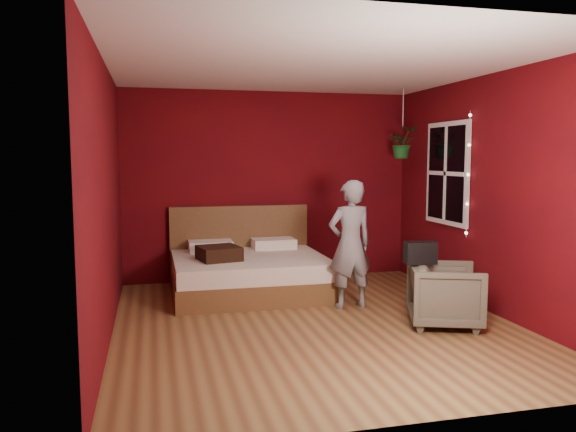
# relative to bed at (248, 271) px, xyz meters

# --- Properties ---
(floor) EXTENTS (4.50, 4.50, 0.00)m
(floor) POSITION_rel_bed_xyz_m (0.43, -1.49, -0.27)
(floor) COLOR olive
(floor) RESTS_ON ground
(room_walls) EXTENTS (4.04, 4.54, 2.62)m
(room_walls) POSITION_rel_bed_xyz_m (0.43, -1.49, 1.41)
(room_walls) COLOR #610A0D
(room_walls) RESTS_ON ground
(window) EXTENTS (0.05, 0.97, 1.27)m
(window) POSITION_rel_bed_xyz_m (2.40, -0.59, 1.23)
(window) COLOR white
(window) RESTS_ON room_walls
(fairy_lights) EXTENTS (0.04, 0.04, 1.45)m
(fairy_lights) POSITION_rel_bed_xyz_m (2.37, -1.11, 1.23)
(fairy_lights) COLOR silver
(fairy_lights) RESTS_ON room_walls
(bed) EXTENTS (1.89, 1.61, 1.04)m
(bed) POSITION_rel_bed_xyz_m (0.00, 0.00, 0.00)
(bed) COLOR brown
(bed) RESTS_ON ground
(person) EXTENTS (0.56, 0.40, 1.45)m
(person) POSITION_rel_bed_xyz_m (1.00, -0.99, 0.45)
(person) COLOR slate
(person) RESTS_ON ground
(armchair) EXTENTS (0.89, 0.87, 0.64)m
(armchair) POSITION_rel_bed_xyz_m (1.69, -1.88, 0.05)
(armchair) COLOR #595646
(armchair) RESTS_ON ground
(handbag) EXTENTS (0.33, 0.20, 0.22)m
(handbag) POSITION_rel_bed_xyz_m (1.45, -1.80, 0.48)
(handbag) COLOR black
(handbag) RESTS_ON armchair
(throw_pillow) EXTENTS (0.55, 0.55, 0.16)m
(throw_pillow) POSITION_rel_bed_xyz_m (-0.39, -0.24, 0.28)
(throw_pillow) COLOR black
(throw_pillow) RESTS_ON bed
(hanging_plant) EXTENTS (0.43, 0.39, 0.92)m
(hanging_plant) POSITION_rel_bed_xyz_m (2.09, 0.04, 1.62)
(hanging_plant) COLOR silver
(hanging_plant) RESTS_ON room_walls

